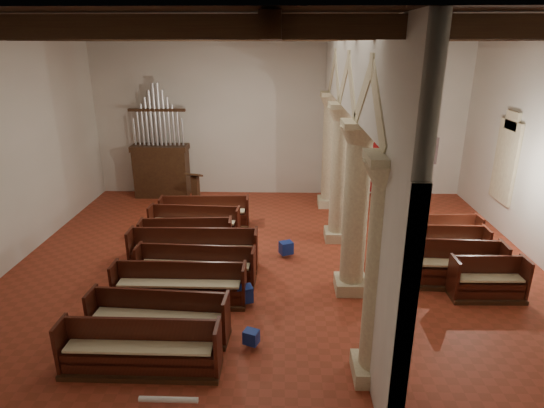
{
  "coord_description": "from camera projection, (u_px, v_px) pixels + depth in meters",
  "views": [
    {
      "loc": [
        0.17,
        -11.16,
        5.64
      ],
      "look_at": [
        -0.14,
        0.5,
        1.47
      ],
      "focal_mm": 30.0,
      "sensor_mm": 36.0,
      "label": 1
    }
  ],
  "objects": [
    {
      "name": "wall_back",
      "position": [
        280.0,
        117.0,
        17.05
      ],
      "size": [
        14.0,
        0.02,
        6.0
      ],
      "primitive_type": "cube",
      "color": "silver",
      "rests_on": "floor"
    },
    {
      "name": "nave_pew_2",
      "position": [
        180.0,
        291.0,
        10.31
      ],
      "size": [
        3.01,
        0.67,
        0.97
      ],
      "rotation": [
        0.0,
        0.0,
        -0.01
      ],
      "color": "#3C2613",
      "rests_on": "floor"
    },
    {
      "name": "tube_heater_b",
      "position": [
        149.0,
        344.0,
        8.75
      ],
      "size": [
        0.87,
        0.37,
        0.09
      ],
      "primitive_type": "cylinder",
      "rotation": [
        0.0,
        1.57,
        -0.32
      ],
      "color": "white",
      "rests_on": "floor"
    },
    {
      "name": "hymnal_box_a",
      "position": [
        251.0,
        337.0,
        8.82
      ],
      "size": [
        0.34,
        0.31,
        0.28
      ],
      "primitive_type": "cube",
      "rotation": [
        0.0,
        0.0,
        -0.38
      ],
      "color": "navy",
      "rests_on": "floor"
    },
    {
      "name": "floor",
      "position": [
        277.0,
        261.0,
        12.41
      ],
      "size": [
        14.0,
        14.0,
        0.0
      ],
      "primitive_type": "plane",
      "color": "maroon",
      "rests_on": "ground"
    },
    {
      "name": "nave_pew_5",
      "position": [
        187.0,
        243.0,
        12.74
      ],
      "size": [
        2.58,
        0.85,
        1.02
      ],
      "rotation": [
        0.0,
        0.0,
        0.07
      ],
      "color": "#3C2613",
      "rests_on": "floor"
    },
    {
      "name": "window_right_b",
      "position": [
        507.0,
        162.0,
        13.85
      ],
      "size": [
        0.03,
        1.0,
        2.2
      ],
      "primitive_type": "cube",
      "color": "#367A67",
      "rests_on": "wall_right"
    },
    {
      "name": "nave_pew_7",
      "position": [
        205.0,
        217.0,
        14.67
      ],
      "size": [
        2.86,
        0.78,
        0.98
      ],
      "rotation": [
        0.0,
        0.0,
        0.04
      ],
      "color": "#3C2613",
      "rests_on": "floor"
    },
    {
      "name": "dossal_curtain",
      "position": [
        370.0,
        165.0,
        17.5
      ],
      "size": [
        1.8,
        0.07,
        2.17
      ],
      "color": "maroon",
      "rests_on": "floor"
    },
    {
      "name": "pipe_organ",
      "position": [
        161.0,
        161.0,
        17.24
      ],
      "size": [
        2.1,
        0.85,
        4.4
      ],
      "color": "#3C2613",
      "rests_on": "floor"
    },
    {
      "name": "hymnal_box_b",
      "position": [
        244.0,
        294.0,
        10.24
      ],
      "size": [
        0.44,
        0.4,
        0.37
      ],
      "primitive_type": "cube",
      "rotation": [
        0.0,
        0.0,
        0.31
      ],
      "color": "navy",
      "rests_on": "floor"
    },
    {
      "name": "processional_banner",
      "position": [
        425.0,
        183.0,
        16.45
      ],
      "size": [
        0.6,
        0.76,
        2.71
      ],
      "rotation": [
        0.0,
        0.0,
        -0.31
      ],
      "color": "#3C2613",
      "rests_on": "floor"
    },
    {
      "name": "hymnal_box_c",
      "position": [
        286.0,
        248.0,
        12.57
      ],
      "size": [
        0.43,
        0.4,
        0.34
      ],
      "primitive_type": "cube",
      "rotation": [
        0.0,
        0.0,
        0.43
      ],
      "color": "navy",
      "rests_on": "floor"
    },
    {
      "name": "aisle_pew_1",
      "position": [
        455.0,
        271.0,
        11.07
      ],
      "size": [
        2.26,
        0.87,
        1.13
      ],
      "rotation": [
        0.0,
        0.0,
        -0.05
      ],
      "color": "#3C2613",
      "rests_on": "floor"
    },
    {
      "name": "nave_pew_6",
      "position": [
        195.0,
        227.0,
        13.86
      ],
      "size": [
        2.78,
        0.8,
        0.96
      ],
      "rotation": [
        0.0,
        0.0,
        -0.06
      ],
      "color": "#3C2613",
      "rests_on": "floor"
    },
    {
      "name": "ceiling",
      "position": [
        278.0,
        25.0,
        10.39
      ],
      "size": [
        14.0,
        14.0,
        0.0
      ],
      "primitive_type": "plane",
      "rotation": [
        3.14,
        0.0,
        0.0
      ],
      "color": "black",
      "rests_on": "wall_back"
    },
    {
      "name": "ceiling_beams",
      "position": [
        278.0,
        34.0,
        10.45
      ],
      "size": [
        13.8,
        11.8,
        0.3
      ],
      "primitive_type": null,
      "color": "#3C2613",
      "rests_on": "wall_back"
    },
    {
      "name": "lectern",
      "position": [
        196.0,
        192.0,
        16.31
      ],
      "size": [
        0.62,
        0.64,
        1.33
      ],
      "rotation": [
        0.0,
        0.0,
        -0.24
      ],
      "color": "#3B2A12",
      "rests_on": "floor"
    },
    {
      "name": "aisle_pew_0",
      "position": [
        487.0,
        285.0,
        10.51
      ],
      "size": [
        1.69,
        0.7,
        1.01
      ],
      "rotation": [
        0.0,
        0.0,
        0.02
      ],
      "color": "#3C2613",
      "rests_on": "floor"
    },
    {
      "name": "arcade",
      "position": [
        350.0,
        132.0,
        11.17
      ],
      "size": [
        0.9,
        11.9,
        6.0
      ],
      "color": "beige",
      "rests_on": "floor"
    },
    {
      "name": "tube_heater_a",
      "position": [
        168.0,
        400.0,
        7.38
      ],
      "size": [
        0.97,
        0.1,
        0.1
      ],
      "primitive_type": "cylinder",
      "rotation": [
        0.0,
        1.57,
        -0.01
      ],
      "color": "white",
      "rests_on": "floor"
    },
    {
      "name": "nave_pew_3",
      "position": [
        196.0,
        271.0,
        11.21
      ],
      "size": [
        2.95,
        0.77,
        0.95
      ],
      "rotation": [
        0.0,
        0.0,
        -0.05
      ],
      "color": "#3C2613",
      "rests_on": "floor"
    },
    {
      "name": "window_back",
      "position": [
        412.0,
        139.0,
        17.18
      ],
      "size": [
        1.0,
        0.03,
        2.2
      ],
      "primitive_type": "cube",
      "color": "#367A67",
      "rests_on": "wall_back"
    },
    {
      "name": "wall_left",
      "position": [
        3.0,
        152.0,
        11.58
      ],
      "size": [
        0.02,
        12.0,
        6.0
      ],
      "primitive_type": "cube",
      "color": "silver",
      "rests_on": "floor"
    },
    {
      "name": "nave_pew_4",
      "position": [
        194.0,
        256.0,
        11.9
      ],
      "size": [
        3.34,
        0.75,
        1.08
      ],
      "rotation": [
        0.0,
        0.0,
        0.01
      ],
      "color": "#3C2613",
      "rests_on": "floor"
    },
    {
      "name": "aisle_pew_3",
      "position": [
        445.0,
        239.0,
        12.92
      ],
      "size": [
        1.89,
        0.81,
        1.05
      ],
      "rotation": [
        0.0,
        0.0,
        0.06
      ],
      "color": "#3C2613",
      "rests_on": "floor"
    },
    {
      "name": "aisle_pew_2",
      "position": [
        443.0,
        252.0,
        12.1
      ],
      "size": [
        2.2,
        0.75,
        1.07
      ],
      "rotation": [
        0.0,
        0.0,
        -0.02
      ],
      "color": "#3C2613",
      "rests_on": "floor"
    },
    {
      "name": "nave_pew_0",
      "position": [
        141.0,
        356.0,
        8.15
      ],
      "size": [
        2.88,
        0.69,
        1.0
      ],
      "rotation": [
        0.0,
        0.0,
        -0.01
      ],
      "color": "#3C2613",
      "rests_on": "floor"
    },
    {
      "name": "wall_front",
      "position": [
        270.0,
        263.0,
        5.75
      ],
      "size": [
        14.0,
        0.02,
        6.0
      ],
      "primitive_type": "cube",
      "color": "silver",
      "rests_on": "floor"
    },
    {
      "name": "nave_pew_1",
      "position": [
        159.0,
        323.0,
        9.09
      ],
      "size": [
        2.83,
        0.84,
        0.99
      ],
      "rotation": [
        0.0,
        0.0,
        -0.06
      ],
      "color": "#3C2613",
      "rests_on": "floor"
    }
  ]
}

